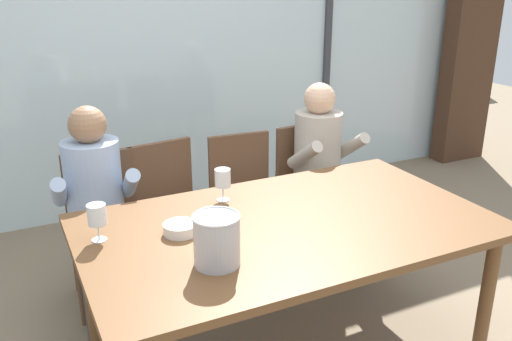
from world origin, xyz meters
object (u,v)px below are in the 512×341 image
chair_near_curtain (104,216)px  wine_glass_by_left_taster (223,179)px  chair_right_of_center (310,179)px  person_pale_blue_shirt (96,199)px  ice_bucket_primary (217,239)px  wine_glass_near_bucket (97,216)px  tasting_bowl (180,228)px  chair_center (245,192)px  person_beige_jumper (324,161)px  dining_table (287,235)px  chair_left_of_center (170,202)px

chair_near_curtain → wine_glass_by_left_taster: wine_glass_by_left_taster is taller
chair_right_of_center → wine_glass_by_left_taster: 1.14m
person_pale_blue_shirt → wine_glass_by_left_taster: person_pale_blue_shirt is taller
ice_bucket_primary → wine_glass_by_left_taster: (0.28, 0.61, 0.00)m
chair_near_curtain → wine_glass_near_bucket: (-0.15, -0.78, 0.35)m
person_pale_blue_shirt → ice_bucket_primary: size_ratio=5.53×
chair_right_of_center → tasting_bowl: 1.53m
tasting_bowl → person_pale_blue_shirt: bearing=108.8°
chair_center → person_pale_blue_shirt: bearing=-168.9°
person_pale_blue_shirt → person_beige_jumper: bearing=4.9°
person_pale_blue_shirt → dining_table: bearing=-43.3°
dining_table → chair_right_of_center: 1.23m
person_pale_blue_shirt → tasting_bowl: person_pale_blue_shirt is taller
dining_table → wine_glass_near_bucket: size_ratio=11.33×
chair_right_of_center → wine_glass_near_bucket: (-1.59, -0.78, 0.35)m
chair_right_of_center → chair_near_curtain: bearing=173.8°
chair_near_curtain → person_beige_jumper: person_beige_jumper is taller
person_pale_blue_shirt → ice_bucket_primary: 1.13m
chair_near_curtain → person_beige_jumper: size_ratio=0.74×
chair_left_of_center → person_pale_blue_shirt: (-0.47, -0.17, 0.17)m
person_beige_jumper → wine_glass_by_left_taster: person_beige_jumper is taller
person_beige_jumper → chair_right_of_center: bearing=96.3°
tasting_bowl → dining_table: bearing=-12.2°
person_beige_jumper → wine_glass_by_left_taster: bearing=-156.9°
ice_bucket_primary → person_beige_jumper: bearing=41.5°
person_pale_blue_shirt → ice_bucket_primary: (0.30, -1.07, 0.18)m
chair_center → person_beige_jumper: size_ratio=0.74×
ice_bucket_primary → chair_near_curtain: bearing=101.4°
chair_near_curtain → wine_glass_by_left_taster: size_ratio=5.16×
chair_near_curtain → wine_glass_by_left_taster: 0.88m
chair_near_curtain → chair_center: size_ratio=1.00×
person_pale_blue_shirt → tasting_bowl: size_ratio=7.72×
chair_right_of_center → wine_glass_by_left_taster: size_ratio=5.16×
chair_center → wine_glass_near_bucket: (-1.07, -0.76, 0.35)m
chair_right_of_center → person_pale_blue_shirt: bearing=179.3°
dining_table → tasting_bowl: tasting_bowl is taller
dining_table → chair_left_of_center: 1.07m
dining_table → person_pale_blue_shirt: (-0.76, 0.85, 0.01)m
person_pale_blue_shirt → ice_bucket_primary: bearing=-69.5°
chair_left_of_center → person_beige_jumper: person_beige_jumper is taller
chair_left_of_center → wine_glass_by_left_taster: wine_glass_by_left_taster is taller
chair_left_of_center → person_beige_jumper: size_ratio=0.74×
chair_near_curtain → person_beige_jumper: (1.45, -0.14, 0.17)m
chair_near_curtain → ice_bucket_primary: ice_bucket_primary is taller
person_pale_blue_shirt → chair_near_curtain: bearing=73.8°
person_beige_jumper → ice_bucket_primary: 1.63m
person_pale_blue_shirt → wine_glass_by_left_taster: 0.76m
person_pale_blue_shirt → wine_glass_by_left_taster: size_ratio=7.00×
chair_left_of_center → person_beige_jumper: 1.07m
wine_glass_near_bucket → ice_bucket_primary: bearing=-47.1°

